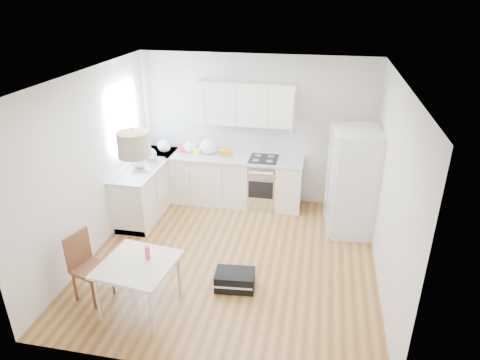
# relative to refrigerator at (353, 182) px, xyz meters

# --- Properties ---
(floor) EXTENTS (4.20, 4.20, 0.00)m
(floor) POSITION_rel_refrigerator_xyz_m (-1.74, -1.24, -0.87)
(floor) COLOR brown
(floor) RESTS_ON ground
(ceiling) EXTENTS (4.20, 4.20, 0.00)m
(ceiling) POSITION_rel_refrigerator_xyz_m (-1.74, -1.24, 1.83)
(ceiling) COLOR white
(ceiling) RESTS_ON wall_back
(wall_back) EXTENTS (4.20, 0.00, 4.20)m
(wall_back) POSITION_rel_refrigerator_xyz_m (-1.74, 0.86, 0.48)
(wall_back) COLOR beige
(wall_back) RESTS_ON floor
(wall_left) EXTENTS (0.00, 4.20, 4.20)m
(wall_left) POSITION_rel_refrigerator_xyz_m (-3.84, -1.24, 0.48)
(wall_left) COLOR beige
(wall_left) RESTS_ON floor
(wall_right) EXTENTS (0.00, 4.20, 4.20)m
(wall_right) POSITION_rel_refrigerator_xyz_m (0.36, -1.24, 0.48)
(wall_right) COLOR beige
(wall_right) RESTS_ON floor
(window_glassblock) EXTENTS (0.02, 1.00, 1.00)m
(window_glassblock) POSITION_rel_refrigerator_xyz_m (-3.83, -0.09, 0.88)
(window_glassblock) COLOR #BFE0F9
(window_glassblock) RESTS_ON wall_left
(cabinets_back) EXTENTS (3.00, 0.60, 0.88)m
(cabinets_back) POSITION_rel_refrigerator_xyz_m (-2.34, 0.56, -0.43)
(cabinets_back) COLOR silver
(cabinets_back) RESTS_ON floor
(cabinets_left) EXTENTS (0.60, 1.80, 0.88)m
(cabinets_left) POSITION_rel_refrigerator_xyz_m (-3.54, -0.04, -0.43)
(cabinets_left) COLOR silver
(cabinets_left) RESTS_ON floor
(counter_back) EXTENTS (3.02, 0.64, 0.04)m
(counter_back) POSITION_rel_refrigerator_xyz_m (-2.34, 0.56, 0.03)
(counter_back) COLOR silver
(counter_back) RESTS_ON cabinets_back
(counter_left) EXTENTS (0.64, 1.82, 0.04)m
(counter_left) POSITION_rel_refrigerator_xyz_m (-3.54, -0.04, 0.03)
(counter_left) COLOR silver
(counter_left) RESTS_ON cabinets_left
(backsplash_back) EXTENTS (3.00, 0.01, 0.58)m
(backsplash_back) POSITION_rel_refrigerator_xyz_m (-2.34, 0.86, 0.34)
(backsplash_back) COLOR white
(backsplash_back) RESTS_ON wall_back
(backsplash_left) EXTENTS (0.01, 1.80, 0.58)m
(backsplash_left) POSITION_rel_refrigerator_xyz_m (-3.84, -0.04, 0.34)
(backsplash_left) COLOR white
(backsplash_left) RESTS_ON wall_left
(upper_cabinets) EXTENTS (1.70, 0.32, 0.75)m
(upper_cabinets) POSITION_rel_refrigerator_xyz_m (-1.89, 0.70, 1.01)
(upper_cabinets) COLOR silver
(upper_cabinets) RESTS_ON wall_back
(range_oven) EXTENTS (0.50, 0.61, 0.88)m
(range_oven) POSITION_rel_refrigerator_xyz_m (-1.54, 0.56, -0.43)
(range_oven) COLOR silver
(range_oven) RESTS_ON floor
(sink) EXTENTS (0.50, 0.80, 0.16)m
(sink) POSITION_rel_refrigerator_xyz_m (-3.54, -0.09, 0.05)
(sink) COLOR silver
(sink) RESTS_ON counter_left
(refrigerator) EXTENTS (0.93, 0.96, 1.74)m
(refrigerator) POSITION_rel_refrigerator_xyz_m (0.00, 0.00, 0.00)
(refrigerator) COLOR white
(refrigerator) RESTS_ON floor
(dining_table) EXTENTS (0.96, 0.96, 0.68)m
(dining_table) POSITION_rel_refrigerator_xyz_m (-2.64, -2.50, -0.26)
(dining_table) COLOR beige
(dining_table) RESTS_ON floor
(dining_chair) EXTENTS (0.49, 0.49, 0.92)m
(dining_chair) POSITION_rel_refrigerator_xyz_m (-3.32, -2.43, -0.41)
(dining_chair) COLOR #482915
(dining_chair) RESTS_ON floor
(drink_bottle) EXTENTS (0.08, 0.08, 0.22)m
(drink_bottle) POSITION_rel_refrigerator_xyz_m (-2.54, -2.40, -0.08)
(drink_bottle) COLOR #E43F6E
(drink_bottle) RESTS_ON dining_table
(gym_bag) EXTENTS (0.56, 0.39, 0.24)m
(gym_bag) POSITION_rel_refrigerator_xyz_m (-1.56, -1.89, -0.75)
(gym_bag) COLOR black
(gym_bag) RESTS_ON floor
(pendant_lamp) EXTENTS (0.44, 0.44, 0.28)m
(pendant_lamp) POSITION_rel_refrigerator_xyz_m (-2.56, -2.41, 1.31)
(pendant_lamp) COLOR #BCB091
(pendant_lamp) RESTS_ON ceiling
(grocery_bag_a) EXTENTS (0.25, 0.22, 0.23)m
(grocery_bag_a) POSITION_rel_refrigerator_xyz_m (-3.41, 0.57, 0.17)
(grocery_bag_a) COLOR white
(grocery_bag_a) RESTS_ON counter_back
(grocery_bag_b) EXTENTS (0.24, 0.20, 0.22)m
(grocery_bag_b) POSITION_rel_refrigerator_xyz_m (-2.93, 0.62, 0.16)
(grocery_bag_b) COLOR white
(grocery_bag_b) RESTS_ON counter_back
(grocery_bag_c) EXTENTS (0.32, 0.27, 0.28)m
(grocery_bag_c) POSITION_rel_refrigerator_xyz_m (-2.57, 0.61, 0.19)
(grocery_bag_c) COLOR white
(grocery_bag_c) RESTS_ON counter_back
(grocery_bag_d) EXTENTS (0.23, 0.20, 0.21)m
(grocery_bag_d) POSITION_rel_refrigerator_xyz_m (-3.52, 0.16, 0.16)
(grocery_bag_d) COLOR white
(grocery_bag_d) RESTS_ON counter_back
(grocery_bag_e) EXTENTS (0.30, 0.25, 0.27)m
(grocery_bag_e) POSITION_rel_refrigerator_xyz_m (-3.57, -0.24, 0.19)
(grocery_bag_e) COLOR white
(grocery_bag_e) RESTS_ON counter_left
(snack_orange) EXTENTS (0.21, 0.17, 0.12)m
(snack_orange) POSITION_rel_refrigerator_xyz_m (-2.25, 0.57, 0.11)
(snack_orange) COLOR orange
(snack_orange) RESTS_ON counter_back
(snack_yellow) EXTENTS (0.19, 0.17, 0.11)m
(snack_yellow) POSITION_rel_refrigerator_xyz_m (-2.80, 0.58, 0.11)
(snack_yellow) COLOR yellow
(snack_yellow) RESTS_ON counter_back
(snack_red) EXTENTS (0.21, 0.17, 0.12)m
(snack_red) POSITION_rel_refrigerator_xyz_m (-3.06, 0.64, 0.11)
(snack_red) COLOR red
(snack_red) RESTS_ON counter_back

